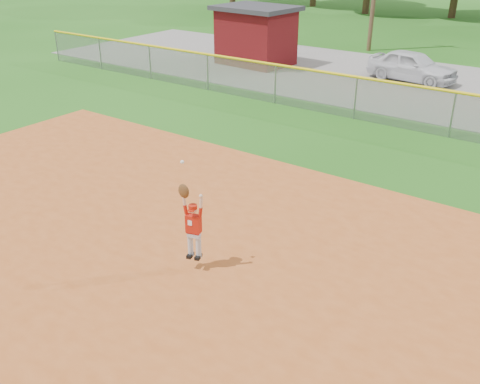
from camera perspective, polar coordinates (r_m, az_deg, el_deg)
name	(u,v)px	position (r m, az deg, el deg)	size (l,w,h in m)	color
ground	(289,285)	(10.22, 5.21, -9.90)	(120.00, 120.00, 0.00)	#215D15
clay_infield	(183,383)	(8.35, -6.14, -19.57)	(24.00, 16.00, 0.04)	#B15320
car_white_a	(412,66)	(25.41, 17.89, 12.67)	(1.58, 3.93, 1.34)	silver
utility_shed	(256,35)	(27.59, 1.70, 16.39)	(3.98, 3.20, 2.83)	#4E0B0D
outfield_fence	(453,111)	(18.42, 21.76, 8.00)	(40.06, 0.10, 1.55)	gray
ballplayer	(192,222)	(10.12, -5.12, -3.25)	(0.51, 0.27, 2.00)	silver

